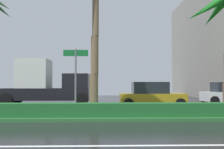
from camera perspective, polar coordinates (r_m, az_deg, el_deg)
The scene contains 7 objects.
ground_plane at distance 13.66m, azimuth -2.31°, elevation -9.04°, with size 90.00×42.00×0.10m, color black.
near_lane_divider_stripe at distance 6.76m, azimuth -3.10°, elevation -15.80°, with size 81.00×0.14×0.01m, color white.
median_strip at distance 12.66m, azimuth -2.36°, elevation -9.03°, with size 85.50×4.00×0.15m, color #2D6B33.
median_hedge at distance 11.22m, azimuth -2.46°, elevation -7.99°, with size 76.50×0.70×0.60m.
street_name_sign at distance 11.31m, azimuth -8.22°, elevation 0.34°, with size 1.10×0.08×3.00m.
box_truck_lead at distance 20.07m, azimuth -14.50°, elevation -2.18°, with size 6.40×2.64×3.46m.
car_in_traffic_second at distance 17.08m, azimuth 8.88°, elevation -4.68°, with size 4.30×2.02×1.72m.
Camera 1 is at (0.17, -4.56, 1.60)m, focal length 40.47 mm.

